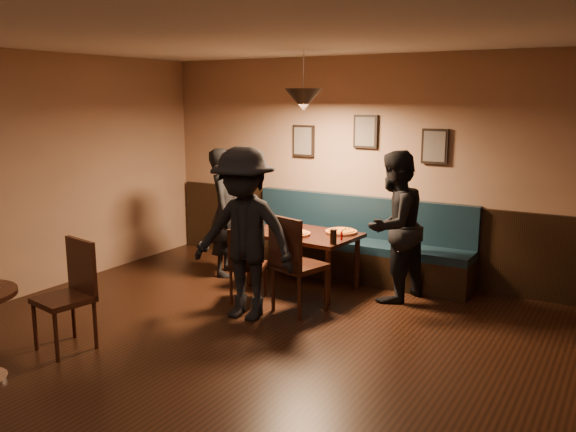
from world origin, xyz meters
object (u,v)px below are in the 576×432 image
object	(u,v)px
chair_near_left	(248,264)
cafe_chair_far	(63,297)
diner_left	(225,212)
booth_bench	(354,239)
soda_glass	(333,236)
diner_front	(244,234)
chair_near_right	(300,264)
tabasco_bottle	(342,235)
dining_table	(303,260)
diner_right	(394,226)

from	to	relation	value
chair_near_left	cafe_chair_far	bearing A→B (deg)	-130.75
diner_left	booth_bench	bearing A→B (deg)	-88.79
diner_left	soda_glass	world-z (taller)	diner_left
diner_front	soda_glass	size ratio (longest dim) A/B	10.98
chair_near_right	diner_left	world-z (taller)	diner_left
chair_near_right	tabasco_bottle	world-z (taller)	chair_near_right
dining_table	chair_near_right	bearing A→B (deg)	-58.47
diner_left	tabasco_bottle	xyz separation A→B (m)	(1.71, -0.10, -0.08)
chair_near_left	diner_right	size ratio (longest dim) A/B	0.50
diner_left	tabasco_bottle	bearing A→B (deg)	-117.34
booth_bench	diner_right	bearing A→B (deg)	-37.16
diner_front	cafe_chair_far	size ratio (longest dim) A/B	1.78
chair_near_right	diner_left	xyz separation A→B (m)	(-1.51, 0.72, 0.29)
chair_near_left	diner_left	xyz separation A→B (m)	(-0.84, 0.71, 0.39)
chair_near_right	diner_front	bearing A→B (deg)	-115.22
chair_near_right	chair_near_left	bearing A→B (deg)	-164.57
soda_glass	diner_left	bearing A→B (deg)	169.72
booth_bench	tabasco_bottle	xyz separation A→B (m)	(0.20, -0.81, 0.24)
booth_bench	chair_near_left	xyz separation A→B (m)	(-0.66, -1.42, -0.07)
booth_bench	chair_near_right	world-z (taller)	chair_near_right
booth_bench	tabasco_bottle	bearing A→B (deg)	-75.99
soda_glass	cafe_chair_far	world-z (taller)	cafe_chair_far
diner_left	chair_near_left	bearing A→B (deg)	-154.34
dining_table	chair_near_left	distance (m)	0.78
booth_bench	diner_front	xyz separation A→B (m)	(-0.39, -1.89, 0.40)
dining_table	tabasco_bottle	xyz separation A→B (m)	(0.56, -0.10, 0.40)
booth_bench	diner_front	bearing A→B (deg)	-101.73
diner_right	chair_near_left	bearing A→B (deg)	-44.12
diner_left	diner_right	xyz separation A→B (m)	(2.23, 0.16, 0.03)
dining_table	diner_front	world-z (taller)	diner_front
dining_table	diner_front	bearing A→B (deg)	-87.05
diner_right	cafe_chair_far	bearing A→B (deg)	-22.21
booth_bench	soda_glass	world-z (taller)	booth_bench
diner_right	tabasco_bottle	world-z (taller)	diner_right
booth_bench	diner_right	distance (m)	0.98
diner_left	soda_glass	xyz separation A→B (m)	(1.71, -0.31, -0.05)
soda_glass	tabasco_bottle	bearing A→B (deg)	90.28
chair_near_left	diner_right	distance (m)	1.69
chair_near_right	diner_right	xyz separation A→B (m)	(0.72, 0.88, 0.32)
booth_bench	diner_left	size ratio (longest dim) A/B	1.82
booth_bench	diner_front	world-z (taller)	diner_front
chair_near_left	diner_right	xyz separation A→B (m)	(1.39, 0.87, 0.42)
diner_front	cafe_chair_far	bearing A→B (deg)	-125.76
diner_right	diner_front	size ratio (longest dim) A/B	0.95
dining_table	chair_near_right	xyz separation A→B (m)	(0.36, -0.72, 0.19)
diner_front	dining_table	bearing A→B (deg)	84.55
chair_near_left	soda_glass	size ratio (longest dim) A/B	5.26
diner_right	booth_bench	bearing A→B (deg)	-113.44
soda_glass	chair_near_left	bearing A→B (deg)	-155.09
diner_left	cafe_chair_far	distance (m)	2.71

